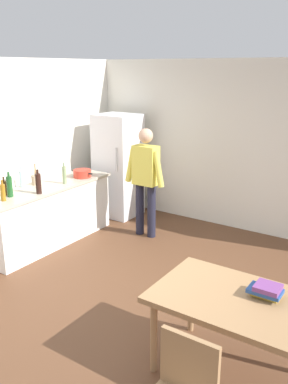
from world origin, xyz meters
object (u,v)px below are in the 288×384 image
Objects in this scene: refrigerator at (118,166)px; cooking_pot at (82,173)px; bottle_vinegar_tall at (64,175)px; bottle_wine_dark at (38,183)px; person at (146,176)px; dining_table at (238,306)px; bottle_water_clear at (22,179)px; book_stack at (266,290)px; bottle_oil_amber at (3,192)px; bottle_beer_brown at (4,188)px; utensil_jar at (35,180)px; bottle_wine_green at (10,186)px.

refrigerator reaches higher than cooking_pot.
bottle_vinegar_tall is 0.94× the size of bottle_wine_dark.
dining_table is (2.35, -2.15, -0.31)m from person.
bottle_water_clear is 3.89m from book_stack.
refrigerator reaches higher than bottle_oil_amber.
book_stack is (3.51, -0.14, -0.21)m from bottle_oil_amber.
cooking_pot is 1.00m from bottle_wine_dark.
bottle_wine_dark is (0.32, 0.31, 0.04)m from bottle_beer_brown.
bottle_wine_dark reaches higher than dining_table.
refrigerator is 5.62× the size of bottle_vinegar_tall.
refrigerator is 4.31m from book_stack.
utensil_jar is (-1.23, -1.10, 0.00)m from person.
cooking_pot is at bearing 155.14° from book_stack.
utensil_jar reaches higher than dining_table.
cooking_pot is at bearing 88.38° from bottle_oil_amber.
bottle_water_clear reaches higher than bottle_beer_brown.
bottle_wine_dark is (-0.84, -1.38, 0.07)m from person.
cooking_pot is at bearing 151.89° from dining_table.
bottle_wine_dark reaches higher than bottle_oil_amber.
bottle_wine_dark is at bearing -121.45° from person.
refrigerator reaches higher than person.
person is 2.05m from bottle_beer_brown.
utensil_jar is 1.07× the size of bottle_water_clear.
book_stack is at bearing 40.51° from dining_table.
refrigerator reaches higher than book_stack.
bottle_water_clear is (-0.07, -0.19, 0.05)m from utensil_jar.
cooking_pot is 0.97m from bottle_water_clear.
bottle_wine_dark is 1.25× the size of book_stack.
bottle_wine_green is 0.89m from bottle_vinegar_tall.
refrigerator is 1.29× the size of dining_table.
cooking_pot is 1.47m from bottle_oil_amber.
bottle_wine_green reaches higher than book_stack.
bottle_oil_amber is at bearing -61.52° from bottle_water_clear.
person is 5.00× the size of bottle_wine_dark.
utensil_jar reaches higher than bottle_oil_amber.
bottle_wine_green is at bearing 172.33° from dining_table.
bottle_wine_dark reaches higher than utensil_jar.
bottle_wine_green is 0.38m from bottle_wine_dark.
bottle_wine_dark is at bearing 44.23° from bottle_beer_brown.
cooking_pot is 1.25× the size of bottle_vinegar_tall.
bottle_wine_green is (-0.11, -2.24, 0.15)m from refrigerator.
utensil_jar is 1.18× the size of book_stack.
dining_table is 4.37× the size of utensil_jar.
bottle_wine_green is at bearing -122.07° from person.
refrigerator is at bearing 87.26° from bottle_wine_green.
bottle_beer_brown is 0.43m from bottle_water_clear.
bottle_beer_brown is (-3.52, 0.45, 0.33)m from dining_table.
dining_table is 5.38× the size of bottle_beer_brown.
bottle_vinegar_tall reaches higher than bottle_water_clear.
utensil_jar is (-0.28, -0.71, 0.02)m from cooking_pot.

